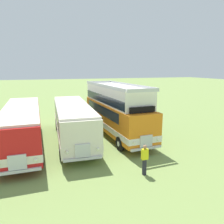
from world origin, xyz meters
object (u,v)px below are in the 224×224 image
at_px(bus_eighth_in_row, 73,119).
at_px(bus_seventh_in_row, 22,123).
at_px(marshal_person, 145,159).
at_px(bus_ninth_in_row, 116,109).

bearing_deg(bus_eighth_in_row, bus_seventh_in_row, -177.21).
bearing_deg(marshal_person, bus_ninth_in_row, 82.97).
distance_m(bus_seventh_in_row, bus_eighth_in_row, 3.79).
bearing_deg(marshal_person, bus_seventh_in_row, 133.34).
bearing_deg(marshal_person, bus_eighth_in_row, 111.61).
xyz_separation_m(bus_seventh_in_row, bus_eighth_in_row, (3.79, 0.18, -0.00)).
distance_m(bus_ninth_in_row, marshal_person, 7.60).
xyz_separation_m(bus_eighth_in_row, marshal_person, (2.87, -7.24, -0.87)).
bearing_deg(bus_ninth_in_row, bus_seventh_in_row, -177.39).
distance_m(bus_eighth_in_row, marshal_person, 7.83).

